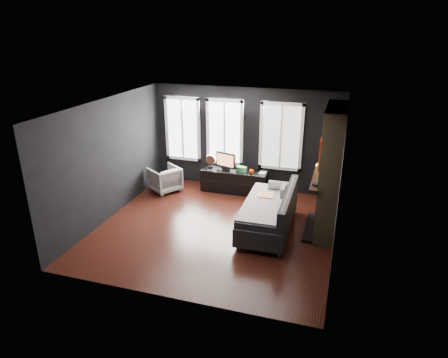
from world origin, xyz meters
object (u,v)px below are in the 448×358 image
(media_console, at_px, (234,181))
(mantel_vase, at_px, (320,165))
(mug, at_px, (251,171))
(armchair, at_px, (165,178))
(sofa, at_px, (268,210))
(monitor, at_px, (226,160))
(book, at_px, (260,169))

(media_console, distance_m, mantel_vase, 2.66)
(mug, height_order, mantel_vase, mantel_vase)
(armchair, xyz_separation_m, mantel_vase, (4.00, -0.53, 0.96))
(sofa, distance_m, mug, 1.93)
(media_console, relative_size, monitor, 2.93)
(media_console, relative_size, mug, 14.45)
(sofa, xyz_separation_m, monitor, (-1.51, 1.84, 0.38))
(media_console, xyz_separation_m, monitor, (-0.24, -0.00, 0.56))
(armchair, distance_m, book, 2.53)
(media_console, bearing_deg, armchair, -164.26)
(mug, bearing_deg, sofa, -65.67)
(monitor, relative_size, book, 2.70)
(sofa, bearing_deg, media_console, 123.69)
(armchair, bearing_deg, book, 136.45)
(monitor, xyz_separation_m, book, (0.91, 0.03, -0.15))
(monitor, distance_m, mug, 0.75)
(armchair, bearing_deg, mug, 134.65)
(armchair, height_order, monitor, monitor)
(armchair, bearing_deg, monitor, 142.45)
(book, bearing_deg, mantel_vase, -34.75)
(sofa, bearing_deg, mug, 113.43)
(book, bearing_deg, sofa, -72.17)
(monitor, height_order, mantel_vase, mantel_vase)
(monitor, distance_m, book, 0.92)
(mug, distance_m, mantel_vase, 2.10)
(mantel_vase, bearing_deg, mug, 151.16)
(monitor, relative_size, mantel_vase, 3.02)
(book, distance_m, mantel_vase, 1.99)
(sofa, distance_m, monitor, 2.41)
(armchair, relative_size, media_console, 0.42)
(book, relative_size, mantel_vase, 1.12)
(sofa, height_order, mantel_vase, mantel_vase)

